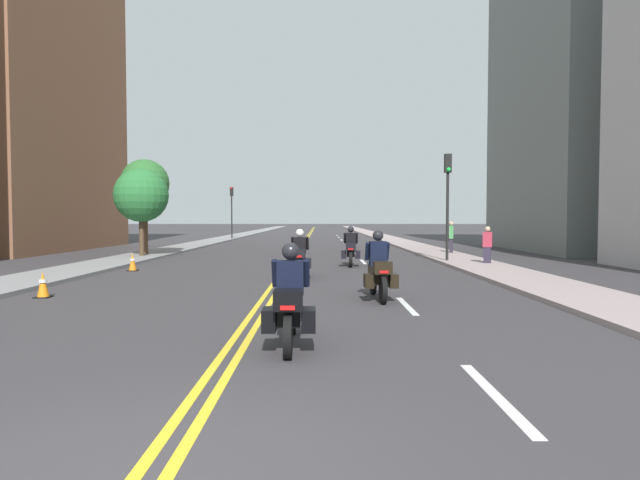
# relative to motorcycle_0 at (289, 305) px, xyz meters

# --- Properties ---
(ground_plane) EXTENTS (264.00, 264.00, 0.00)m
(ground_plane) POSITION_rel_motorcycle_0_xyz_m (-0.82, 43.81, -0.64)
(ground_plane) COLOR #353235
(sidewalk_left) EXTENTS (2.40, 144.00, 0.12)m
(sidewalk_left) POSITION_rel_motorcycle_0_xyz_m (-8.38, 43.81, -0.58)
(sidewalk_left) COLOR gray
(sidewalk_left) RESTS_ON ground
(sidewalk_right) EXTENTS (2.40, 144.00, 0.12)m
(sidewalk_right) POSITION_rel_motorcycle_0_xyz_m (6.74, 43.81, -0.58)
(sidewalk_right) COLOR #9F8C8B
(sidewalk_right) RESTS_ON ground
(centreline_yellow_inner) EXTENTS (0.12, 132.00, 0.01)m
(centreline_yellow_inner) POSITION_rel_motorcycle_0_xyz_m (-0.94, 43.81, -0.64)
(centreline_yellow_inner) COLOR yellow
(centreline_yellow_inner) RESTS_ON ground
(centreline_yellow_outer) EXTENTS (0.12, 132.00, 0.01)m
(centreline_yellow_outer) POSITION_rel_motorcycle_0_xyz_m (-0.70, 43.81, -0.64)
(centreline_yellow_outer) COLOR yellow
(centreline_yellow_outer) RESTS_ON ground
(lane_dashes_white) EXTENTS (0.14, 56.40, 0.01)m
(lane_dashes_white) POSITION_rel_motorcycle_0_xyz_m (2.36, 24.81, -0.64)
(lane_dashes_white) COLOR silver
(lane_dashes_white) RESTS_ON ground
(building_left_1) EXTENTS (7.53, 15.20, 23.41)m
(building_left_1) POSITION_rel_motorcycle_0_xyz_m (-17.72, 24.77, 11.06)
(building_left_1) COLOR brown
(building_left_1) RESTS_ON ground
(building_right_1) EXTENTS (8.96, 12.54, 23.69)m
(building_right_1) POSITION_rel_motorcycle_0_xyz_m (16.79, 24.14, 11.20)
(building_right_1) COLOR slate
(building_right_1) RESTS_ON ground
(motorcycle_0) EXTENTS (0.76, 2.19, 1.57)m
(motorcycle_0) POSITION_rel_motorcycle_0_xyz_m (0.00, 0.00, 0.00)
(motorcycle_0) COLOR black
(motorcycle_0) RESTS_ON ground
(motorcycle_1) EXTENTS (0.78, 2.22, 1.65)m
(motorcycle_1) POSITION_rel_motorcycle_0_xyz_m (1.84, 4.70, 0.03)
(motorcycle_1) COLOR black
(motorcycle_1) RESTS_ON ground
(motorcycle_2) EXTENTS (0.77, 2.12, 1.59)m
(motorcycle_2) POSITION_rel_motorcycle_0_xyz_m (-0.21, 9.40, 0.02)
(motorcycle_2) COLOR black
(motorcycle_2) RESTS_ON ground
(motorcycle_3) EXTENTS (0.78, 2.11, 1.62)m
(motorcycle_3) POSITION_rel_motorcycle_0_xyz_m (1.69, 13.73, 0.00)
(motorcycle_3) COLOR black
(motorcycle_3) RESTS_ON ground
(traffic_cone_0) EXTENTS (0.35, 0.35, 0.66)m
(traffic_cone_0) POSITION_rel_motorcycle_0_xyz_m (-6.43, 11.67, -0.32)
(traffic_cone_0) COLOR black
(traffic_cone_0) RESTS_ON ground
(traffic_cone_1) EXTENTS (0.34, 0.34, 0.64)m
(traffic_cone_1) POSITION_rel_motorcycle_0_xyz_m (-6.30, 5.03, -0.33)
(traffic_cone_1) COLOR black
(traffic_cone_1) RESTS_ON ground
(traffic_light_near) EXTENTS (0.28, 0.38, 4.69)m
(traffic_light_near) POSITION_rel_motorcycle_0_xyz_m (5.94, 15.17, 2.58)
(traffic_light_near) COLOR black
(traffic_light_near) RESTS_ON ground
(traffic_light_far) EXTENTS (0.28, 0.38, 4.76)m
(traffic_light_far) POSITION_rel_motorcycle_0_xyz_m (-7.57, 40.82, 2.65)
(traffic_light_far) COLOR black
(traffic_light_far) RESTS_ON ground
(pedestrian_0) EXTENTS (0.42, 0.34, 1.61)m
(pedestrian_0) POSITION_rel_motorcycle_0_xyz_m (7.24, 13.76, 0.18)
(pedestrian_0) COLOR #2B2537
(pedestrian_0) RESTS_ON ground
(pedestrian_1) EXTENTS (0.30, 0.50, 1.77)m
(pedestrian_1) POSITION_rel_motorcycle_0_xyz_m (7.39, 20.39, 0.27)
(pedestrian_1) COLOR #27222F
(pedestrian_1) RESTS_ON ground
(street_tree_0) EXTENTS (2.42, 2.42, 4.92)m
(street_tree_0) POSITION_rel_motorcycle_0_xyz_m (-8.45, 19.35, 3.04)
(street_tree_0) COLOR #523825
(street_tree_0) RESTS_ON ground
(street_tree_1) EXTENTS (2.59, 2.59, 4.35)m
(street_tree_1) POSITION_rel_motorcycle_0_xyz_m (-8.20, 18.02, 2.39)
(street_tree_1) COLOR #4A3725
(street_tree_1) RESTS_ON ground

